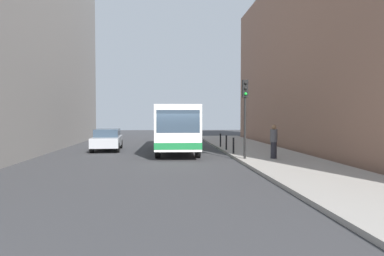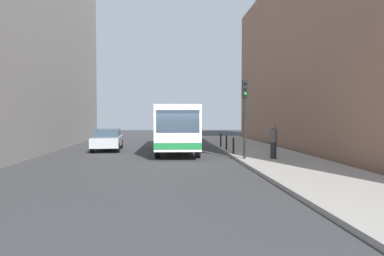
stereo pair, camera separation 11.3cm
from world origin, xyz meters
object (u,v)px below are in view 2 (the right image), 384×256
Objects in this scene: traffic_light at (245,104)px; bollard_near at (233,146)px; bollard_far at (221,140)px; car_beside_bus at (108,139)px; bus at (177,126)px; bollard_mid at (226,143)px; pedestrian_near_signal at (273,142)px; car_behind_bus at (173,132)px.

traffic_light is 3.44m from bollard_near.
bollard_near is 4.72m from bollard_far.
traffic_light is at bearing 137.96° from car_beside_bus.
traffic_light is (3.30, -5.82, 1.28)m from bus.
car_beside_bus is at bearing -7.12° from bus.
bollard_mid is 5.14m from pedestrian_near_signal.
bollard_mid is at bearing 164.83° from car_beside_bus.
bollard_far is (0.00, 4.72, 0.00)m from bollard_near.
pedestrian_near_signal is (9.64, -6.58, 0.25)m from car_beside_bus.
bollard_near is at bearing 99.83° from car_behind_bus.
bollard_mid is 2.36m from bollard_far.
car_behind_bus is 4.72× the size of bollard_mid.
car_behind_bus is at bearing -87.89° from bus.
bollard_mid is at bearing 102.13° from car_behind_bus.
bollard_mid is at bearing 90.00° from bollard_near.
traffic_light is at bearing 121.36° from bus.
bollard_near is (-0.10, 2.48, -2.38)m from traffic_light.
bus is 2.71× the size of traffic_light.
bus reaches higher than bollard_mid.
car_beside_bus is 8.03m from bollard_far.
traffic_light is at bearing -152.37° from pedestrian_near_signal.
bollard_far is (3.20, 1.39, -1.10)m from bus.
pedestrian_near_signal is at bearing -0.27° from traffic_light.
bus is at bearing 87.64° from car_behind_bus.
pedestrian_near_signal is at bearing -77.19° from bollard_far.
car_beside_bus is 1.00× the size of car_behind_bus.
traffic_light is 2.33× the size of pedestrian_near_signal.
car_behind_bus is at bearing 102.52° from bollard_near.
traffic_light is at bearing -88.82° from bollard_mid.
car_beside_bus is 11.63m from car_behind_bus.
bollard_near is (3.20, -3.33, -1.10)m from bus.
bus is 11.41m from car_behind_bus.
car_behind_bus is 4.72× the size of bollard_far.
bus is at bearing -156.58° from bollard_far.
bollard_mid is (0.00, 2.36, 0.00)m from bollard_near.
bollard_near is 1.00× the size of bollard_far.
pedestrian_near_signal reaches higher than car_beside_bus.
bus is at bearing 157.63° from pedestrian_near_signal.
bollard_far is at bearing -154.79° from bus.
car_behind_bus is 15.07m from bollard_near.
bollard_near is 3.01m from pedestrian_near_signal.
bollard_near and bollard_far have the same top height.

